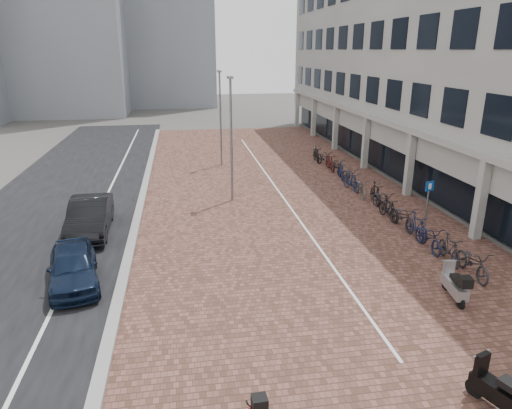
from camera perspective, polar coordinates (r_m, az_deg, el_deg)
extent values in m
plane|color=#474442|center=(14.25, 3.99, -12.68)|extent=(140.00, 140.00, 0.00)
cube|color=brown|center=(25.42, 2.27, 1.75)|extent=(14.50, 42.00, 0.04)
cube|color=black|center=(25.68, -22.56, 0.46)|extent=(8.00, 50.00, 0.03)
cube|color=gray|center=(25.02, -13.88, 1.07)|extent=(0.35, 42.00, 0.14)
cube|color=white|center=(25.27, -18.16, 0.74)|extent=(0.12, 44.00, 0.00)
cube|color=white|center=(25.46, 2.71, 1.83)|extent=(0.10, 30.00, 0.00)
cube|color=#A1A19C|center=(32.07, 21.76, 19.40)|extent=(8.00, 40.00, 13.00)
cube|color=black|center=(31.04, 14.80, 7.47)|extent=(0.15, 38.00, 3.20)
cube|color=#A1A19C|center=(30.68, 14.72, 10.68)|extent=(1.60, 38.00, 0.30)
cube|color=#A1A19C|center=(20.50, 26.07, 0.56)|extent=(0.35, 0.35, 3.40)
cube|color=#A1A19C|center=(25.42, 18.51, 4.74)|extent=(0.35, 0.35, 3.40)
cube|color=#A1A19C|center=(30.72, 13.42, 7.47)|extent=(0.35, 0.35, 3.40)
cube|color=#A1A19C|center=(36.25, 9.83, 9.36)|extent=(0.35, 0.35, 3.40)
cube|color=#A1A19C|center=(41.90, 7.17, 10.71)|extent=(0.35, 0.35, 3.40)
cube|color=#A1A19C|center=(47.64, 5.13, 11.73)|extent=(0.35, 0.35, 3.40)
cube|color=gray|center=(67.06, -11.08, 23.15)|extent=(12.00, 10.00, 26.00)
imported|color=black|center=(16.39, -21.75, -7.12)|extent=(2.28, 4.02, 1.29)
imported|color=black|center=(20.61, -19.90, -1.37)|extent=(1.74, 4.52, 1.47)
cylinder|color=slate|center=(21.37, 20.42, -0.14)|extent=(0.07, 0.07, 1.88)
cube|color=#0C429E|center=(21.09, 20.73, 2.15)|extent=(0.42, 0.15, 0.43)
cylinder|color=slate|center=(22.92, -3.08, 7.76)|extent=(0.12, 0.12, 6.15)
cylinder|color=slate|center=(30.52, -4.43, 10.42)|extent=(0.12, 0.12, 6.10)
imported|color=black|center=(17.43, 25.28, -6.51)|extent=(0.80, 2.01, 1.04)
imported|color=black|center=(18.20, 22.86, -5.09)|extent=(0.69, 1.79, 1.05)
imported|color=#121832|center=(19.01, 20.59, -3.82)|extent=(0.72, 1.98, 1.04)
imported|color=#131734|center=(19.99, 19.32, -2.55)|extent=(0.49, 1.75, 1.05)
imported|color=#222228|center=(20.92, 17.73, -1.47)|extent=(0.73, 1.99, 1.04)
imported|color=black|center=(21.82, 16.05, -0.46)|extent=(0.57, 1.77, 1.05)
imported|color=black|center=(22.91, 15.43, 0.49)|extent=(0.80, 2.01, 1.04)
imported|color=black|center=(23.95, 14.59, 1.37)|extent=(0.73, 1.80, 1.05)
imported|color=#4F4D48|center=(24.84, 12.86, 2.10)|extent=(0.94, 2.04, 1.04)
imported|color=#151E3C|center=(25.83, 11.73, 2.83)|extent=(0.75, 1.80, 1.05)
imported|color=#232228|center=(26.98, 11.52, 3.51)|extent=(0.75, 1.99, 1.04)
imported|color=#161E3E|center=(27.98, 10.49, 4.13)|extent=(0.83, 1.81, 1.05)
imported|color=black|center=(29.07, 9.94, 4.69)|extent=(0.71, 1.98, 1.04)
imported|color=#501615|center=(30.11, 9.14, 5.23)|extent=(0.55, 1.76, 1.05)
imported|color=black|center=(31.16, 8.44, 5.71)|extent=(1.01, 2.06, 1.04)
imported|color=black|center=(32.18, 7.49, 6.17)|extent=(0.63, 1.78, 1.05)
imported|color=#5B5753|center=(33.34, 7.44, 6.60)|extent=(0.92, 2.04, 1.04)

